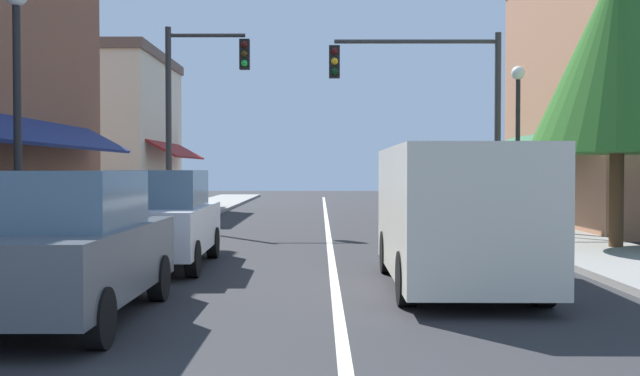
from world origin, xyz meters
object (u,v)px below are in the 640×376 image
at_px(street_lamp_left_near, 20,81).
at_px(tree_right_near, 621,56).
at_px(traffic_signal_mast_arm, 442,96).
at_px(parked_car_nearest_left, 68,247).
at_px(traffic_signal_left_corner, 197,98).
at_px(parked_car_second_left, 163,219).
at_px(van_in_lane, 457,212).
at_px(street_lamp_right_mid, 521,121).

distance_m(street_lamp_left_near, tree_right_near, 11.96).
relative_size(traffic_signal_mast_arm, street_lamp_left_near, 1.22).
bearing_deg(parked_car_nearest_left, traffic_signal_left_corner, 93.52).
bearing_deg(traffic_signal_mast_arm, street_lamp_left_near, -129.93).
relative_size(traffic_signal_mast_arm, traffic_signal_left_corner, 0.93).
height_order(traffic_signal_mast_arm, tree_right_near, tree_right_near).
distance_m(parked_car_second_left, van_in_lane, 5.45).
distance_m(traffic_signal_left_corner, street_lamp_left_near, 11.01).
bearing_deg(traffic_signal_mast_arm, parked_car_nearest_left, -117.27).
distance_m(traffic_signal_left_corner, street_lamp_right_mid, 9.49).
bearing_deg(street_lamp_left_near, van_in_lane, -1.59).
bearing_deg(traffic_signal_left_corner, street_lamp_left_near, -94.36).
xyz_separation_m(traffic_signal_mast_arm, street_lamp_left_near, (-8.00, -9.55, -0.71)).
height_order(parked_car_second_left, traffic_signal_left_corner, traffic_signal_left_corner).
xyz_separation_m(parked_car_nearest_left, parked_car_second_left, (0.07, 4.84, 0.00)).
xyz_separation_m(traffic_signal_mast_arm, tree_right_near, (3.02, -5.01, 0.36)).
bearing_deg(van_in_lane, street_lamp_left_near, 179.12).
xyz_separation_m(traffic_signal_left_corner, street_lamp_left_near, (-0.84, -10.95, -0.79)).
relative_size(parked_car_second_left, tree_right_near, 0.66).
relative_size(parked_car_nearest_left, traffic_signal_left_corner, 0.68).
bearing_deg(tree_right_near, parked_car_second_left, -165.27).
xyz_separation_m(van_in_lane, traffic_signal_left_corner, (-5.84, 11.13, 2.79)).
height_order(parked_car_nearest_left, street_lamp_left_near, street_lamp_left_near).
relative_size(parked_car_second_left, street_lamp_left_near, 0.89).
bearing_deg(traffic_signal_left_corner, van_in_lane, -62.34).
bearing_deg(tree_right_near, traffic_signal_mast_arm, 121.06).
xyz_separation_m(street_lamp_right_mid, tree_right_near, (1.21, -3.46, 1.16)).
relative_size(street_lamp_right_mid, tree_right_near, 0.71).
xyz_separation_m(parked_car_second_left, van_in_lane, (4.95, -2.28, 0.27)).
relative_size(parked_car_second_left, traffic_signal_mast_arm, 0.73).
relative_size(parked_car_nearest_left, street_lamp_left_near, 0.88).
distance_m(parked_car_second_left, street_lamp_right_mid, 10.24).
bearing_deg(street_lamp_left_near, tree_right_near, 22.41).
bearing_deg(traffic_signal_left_corner, parked_car_second_left, -84.26).
bearing_deg(parked_car_nearest_left, parked_car_second_left, 89.31).
xyz_separation_m(parked_car_nearest_left, street_lamp_left_near, (-1.66, 2.74, 2.26)).
xyz_separation_m(van_in_lane, tree_right_near, (4.35, 4.73, 3.06)).
bearing_deg(traffic_signal_mast_arm, tree_right_near, -58.94).
bearing_deg(street_lamp_left_near, traffic_signal_mast_arm, 50.07).
relative_size(van_in_lane, traffic_signal_left_corner, 0.86).
bearing_deg(street_lamp_right_mid, traffic_signal_mast_arm, 139.46).
distance_m(traffic_signal_mast_arm, traffic_signal_left_corner, 7.30).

